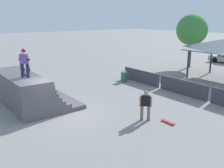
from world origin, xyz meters
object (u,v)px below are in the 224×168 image
at_px(bystander_walking, 146,104).
at_px(skateboard_on_ground, 168,122).
at_px(skater_on_deck, 24,61).
at_px(tree_beside_pavilion, 192,30).
at_px(trash_bin, 124,77).
at_px(skateboard_on_deck, 26,74).

bearing_deg(bystander_walking, skateboard_on_ground, 164.95).
relative_size(skater_on_deck, skateboard_on_ground, 1.97).
bearing_deg(tree_beside_pavilion, trash_bin, -86.81).
height_order(bystander_walking, trash_bin, bystander_walking).
height_order(skater_on_deck, bystander_walking, skater_on_deck).
bearing_deg(trash_bin, bystander_walking, -32.46).
relative_size(skateboard_on_deck, tree_beside_pavilion, 0.14).
bearing_deg(bystander_walking, trash_bin, -81.59).
height_order(skateboard_on_ground, tree_beside_pavilion, tree_beside_pavilion).
distance_m(skater_on_deck, trash_bin, 9.24).
height_order(skater_on_deck, tree_beside_pavilion, tree_beside_pavilion).
bearing_deg(skater_on_deck, skateboard_on_ground, 0.76).
relative_size(skateboard_on_ground, trash_bin, 0.98).
bearing_deg(skateboard_on_deck, bystander_walking, 35.65).
distance_m(skateboard_on_deck, skateboard_on_ground, 8.56).
bearing_deg(skateboard_on_deck, tree_beside_pavilion, 95.50).
relative_size(skateboard_on_ground, tree_beside_pavilion, 0.15).
height_order(skater_on_deck, trash_bin, skater_on_deck).
bearing_deg(skateboard_on_ground, tree_beside_pavilion, 122.72).
distance_m(skater_on_deck, skateboard_on_ground, 8.49).
relative_size(tree_beside_pavilion, trash_bin, 6.62).
distance_m(bystander_walking, skateboard_on_ground, 1.49).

